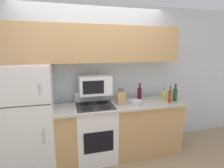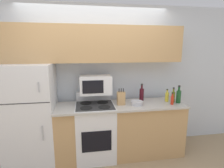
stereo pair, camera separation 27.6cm
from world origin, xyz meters
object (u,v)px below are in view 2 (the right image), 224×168
object	(u,v)px
refrigerator	(31,115)
bottle_wine_green	(179,96)
stove	(95,130)
bottle_olive_oil	(173,96)
bottle_wine_red	(142,94)
bottle_cooking_spray	(167,97)
bowl	(137,103)
knife_block	(121,98)
bottle_hot_sauce	(172,100)
microwave	(95,85)

from	to	relation	value
refrigerator	bottle_wine_green	xyz separation A→B (m)	(2.40, -0.12, 0.23)
stove	bottle_olive_oil	size ratio (longest dim) A/B	4.13
refrigerator	stove	world-z (taller)	refrigerator
bottle_wine_red	bottle_cooking_spray	xyz separation A→B (m)	(0.42, -0.12, -0.03)
bowl	bottle_wine_red	world-z (taller)	bottle_wine_red
bottle_cooking_spray	bottle_wine_red	bearing A→B (deg)	163.31
knife_block	bottle_cooking_spray	xyz separation A→B (m)	(0.82, 0.05, -0.02)
refrigerator	bottle_hot_sauce	size ratio (longest dim) A/B	7.92
refrigerator	bottle_wine_green	bearing A→B (deg)	-2.80
microwave	knife_block	bearing A→B (deg)	-17.76
refrigerator	bottle_wine_green	world-z (taller)	refrigerator
stove	bowl	bearing A→B (deg)	-6.34
microwave	knife_block	size ratio (longest dim) A/B	1.86
microwave	bottle_wine_green	size ratio (longest dim) A/B	1.69
stove	microwave	xyz separation A→B (m)	(0.02, 0.11, 0.75)
bottle_hot_sauce	bottle_wine_green	xyz separation A→B (m)	(0.15, 0.07, 0.04)
microwave	bottle_olive_oil	bearing A→B (deg)	-6.36
bowl	bottle_wine_red	xyz separation A→B (m)	(0.16, 0.23, 0.08)
bottle_cooking_spray	bottle_wine_green	world-z (taller)	bottle_wine_green
bowl	bottle_olive_oil	world-z (taller)	bottle_olive_oil
stove	knife_block	distance (m)	0.69
stove	bottle_olive_oil	bearing A→B (deg)	-1.45
bottle_wine_red	bottle_wine_green	xyz separation A→B (m)	(0.57, -0.23, 0.00)
bowl	knife_block	bearing A→B (deg)	166.92
bottle_cooking_spray	refrigerator	bearing A→B (deg)	179.67
microwave	bowl	bearing A→B (deg)	-15.98
stove	microwave	distance (m)	0.76
knife_block	bottle_hot_sauce	xyz separation A→B (m)	(0.83, -0.12, -0.03)
bottle_wine_red	bottle_olive_oil	world-z (taller)	bottle_wine_red
refrigerator	bowl	bearing A→B (deg)	-4.09
stove	bottle_hot_sauce	distance (m)	1.37
microwave	bottle_cooking_spray	bearing A→B (deg)	-3.76
knife_block	bottle_olive_oil	distance (m)	0.90
bottle_hot_sauce	bottle_wine_green	size ratio (longest dim) A/B	0.67
bottle_olive_oil	bottle_wine_green	bearing A→B (deg)	-27.31
stove	bottle_cooking_spray	size ratio (longest dim) A/B	4.88
bottle_wine_red	bottle_cooking_spray	bearing A→B (deg)	-16.69
bottle_wine_red	bottle_hot_sauce	bearing A→B (deg)	-34.97
refrigerator	microwave	world-z (taller)	refrigerator
bottle_cooking_spray	bottle_olive_oil	bearing A→B (deg)	-39.14
bottle_wine_red	bottle_olive_oil	bearing A→B (deg)	-20.95
knife_block	microwave	bearing A→B (deg)	162.24
knife_block	bottle_cooking_spray	distance (m)	0.82
bottle_wine_green	refrigerator	bearing A→B (deg)	177.20
bottle_cooking_spray	bottle_hot_sauce	distance (m)	0.17
bottle_cooking_spray	bottle_wine_green	size ratio (longest dim) A/B	0.73
stove	bottle_wine_green	world-z (taller)	bottle_wine_green
refrigerator	knife_block	world-z (taller)	refrigerator
microwave	bottle_wine_red	distance (m)	0.84
bottle_wine_red	bottle_cooking_spray	distance (m)	0.44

